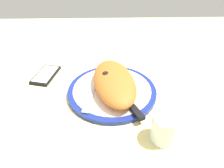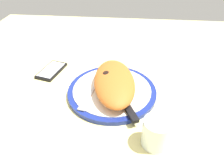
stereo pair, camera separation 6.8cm
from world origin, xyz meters
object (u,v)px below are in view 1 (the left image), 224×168
at_px(plate, 112,91).
at_px(calzone, 114,82).
at_px(fork, 91,97).
at_px(smartphone, 46,75).
at_px(water_glass, 164,129).
at_px(knife, 128,102).

xyz_separation_m(plate, calzone, (0.00, 0.01, 0.04)).
distance_m(fork, smartphone, 0.24).
height_order(calzone, water_glass, water_glass).
bearing_deg(fork, water_glass, 52.73).
xyz_separation_m(calzone, fork, (0.04, -0.08, -0.03)).
relative_size(plate, fork, 1.71).
relative_size(plate, knife, 1.35).
distance_m(calzone, fork, 0.09).
bearing_deg(plate, water_glass, 33.70).
bearing_deg(knife, calzone, -150.63).
xyz_separation_m(plate, smartphone, (-0.11, -0.25, -0.00)).
bearing_deg(knife, water_glass, 34.57).
distance_m(plate, knife, 0.09).
xyz_separation_m(knife, water_glass, (0.12, 0.08, 0.01)).
distance_m(plate, fork, 0.08).
bearing_deg(fork, plate, 122.97).
bearing_deg(smartphone, plate, 66.47).
height_order(calzone, knife, calzone).
bearing_deg(water_glass, knife, -145.43).
height_order(plate, knife, knife).
distance_m(calzone, water_glass, 0.23).
height_order(fork, water_glass, water_glass).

